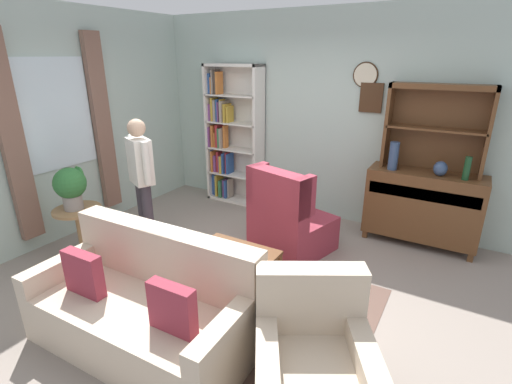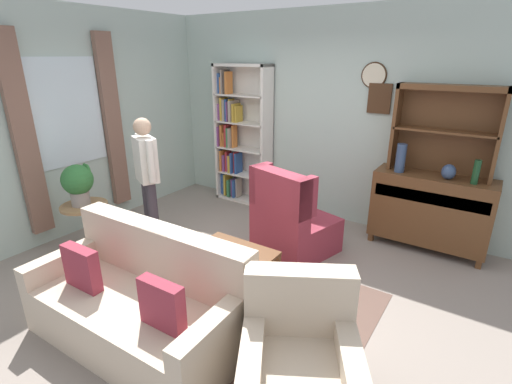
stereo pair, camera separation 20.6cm
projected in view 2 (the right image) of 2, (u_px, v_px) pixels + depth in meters
name	position (u px, v px, depth m)	size (l,w,h in m)	color
ground_plane	(237.00, 282.00, 3.91)	(5.40, 4.60, 0.02)	gray
wall_back	(329.00, 119.00, 5.08)	(5.00, 0.09, 2.80)	#ADC1B7
wall_left	(74.00, 124.00, 4.72)	(0.16, 4.20, 2.80)	#ADC1B7
area_rug	(236.00, 302.00, 3.57)	(2.43, 1.89, 0.01)	brown
bookshelf	(239.00, 138.00, 5.79)	(0.90, 0.30, 2.10)	silver
sideboard	(430.00, 209.00, 4.42)	(1.30, 0.45, 0.92)	brown
sideboard_hutch	(447.00, 118.00, 4.14)	(1.10, 0.26, 1.00)	brown
vase_tall	(401.00, 158.00, 4.36)	(0.11, 0.11, 0.33)	#33476B
vase_round	(449.00, 172.00, 4.13)	(0.15, 0.15, 0.17)	#33476B
bottle_wine	(476.00, 172.00, 3.96)	(0.07, 0.07, 0.26)	#194223
couch_floral	(141.00, 304.00, 3.04)	(1.82, 0.90, 0.90)	beige
armchair_floral	(299.00, 369.00, 2.45)	(1.04, 1.05, 0.88)	beige
wingback_chair	(291.00, 223.00, 4.34)	(0.96, 0.98, 1.05)	maroon
plant_stand	(87.00, 223.00, 4.38)	(0.52, 0.52, 0.60)	#997047
potted_plant_large	(78.00, 182.00, 4.20)	(0.34, 0.34, 0.48)	gray
potted_plant_small	(121.00, 231.00, 4.66)	(0.19, 0.19, 0.27)	#AD6B4C
person_reading	(147.00, 174.00, 4.39)	(0.50, 0.33, 1.56)	#38333D
coffee_table	(234.00, 257.00, 3.67)	(0.80, 0.50, 0.42)	brown
book_stack	(233.00, 252.00, 3.54)	(0.21, 0.14, 0.10)	#723F7F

